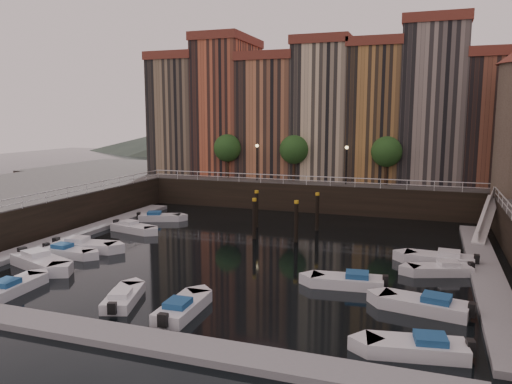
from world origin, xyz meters
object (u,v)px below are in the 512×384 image
at_px(mooring_pilings, 281,216).
at_px(gangway, 487,216).
at_px(boat_left_2, 84,246).
at_px(boat_left_0, 40,262).
at_px(boat_left_1, 67,252).

bearing_deg(mooring_pilings, gangway, 14.88).
distance_m(mooring_pilings, boat_left_2, 16.40).
relative_size(mooring_pilings, boat_left_2, 1.17).
height_order(mooring_pilings, boat_left_0, mooring_pilings).
distance_m(boat_left_1, boat_left_2, 1.63).
distance_m(boat_left_0, boat_left_2, 4.56).
relative_size(mooring_pilings, boat_left_1, 1.40).
relative_size(gangway, boat_left_0, 1.55).
bearing_deg(gangway, boat_left_0, -146.84).
xyz_separation_m(gangway, boat_left_2, (-29.51, -14.74, -1.53)).
bearing_deg(mooring_pilings, boat_left_0, -130.67).
distance_m(gangway, boat_left_2, 33.02).
relative_size(mooring_pilings, boat_left_0, 1.11).
relative_size(gangway, mooring_pilings, 1.40).
bearing_deg(gangway, boat_left_2, -153.46).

